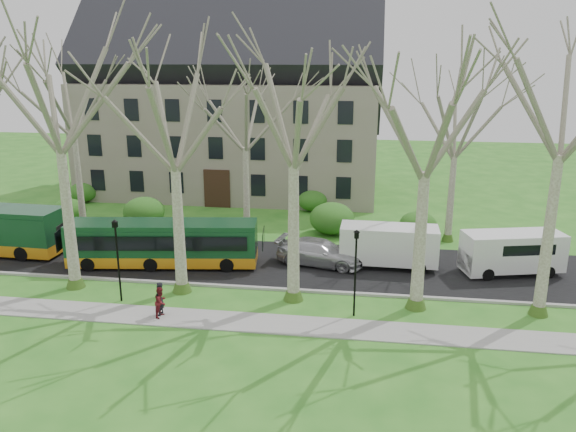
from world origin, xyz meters
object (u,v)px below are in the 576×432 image
at_px(bus_follow, 163,243).
at_px(pedestrian_b, 161,302).
at_px(pedestrian_a, 159,299).
at_px(sedan, 320,252).
at_px(van_a, 388,247).
at_px(van_b, 512,253).

relative_size(bus_follow, pedestrian_b, 7.38).
bearing_deg(pedestrian_a, sedan, 139.96).
relative_size(sedan, pedestrian_b, 3.49).
distance_m(sedan, pedestrian_a, 10.70).
bearing_deg(pedestrian_b, bus_follow, 27.42).
relative_size(van_a, pedestrian_a, 3.38).
bearing_deg(sedan, pedestrian_b, 151.15).
bearing_deg(van_a, pedestrian_b, -141.39).
bearing_deg(bus_follow, pedestrian_a, -79.16).
relative_size(bus_follow, van_a, 1.95).
height_order(bus_follow, van_b, bus_follow).
xyz_separation_m(sedan, pedestrian_b, (-6.97, -8.15, -0.01)).
height_order(bus_follow, sedan, bus_follow).
relative_size(bus_follow, pedestrian_a, 6.60).
distance_m(bus_follow, van_b, 20.46).
distance_m(bus_follow, van_a, 13.48).
bearing_deg(sedan, pedestrian_a, 150.12).
height_order(bus_follow, pedestrian_a, bus_follow).
height_order(van_a, pedestrian_b, van_a).
bearing_deg(pedestrian_b, van_b, -57.04).
xyz_separation_m(van_b, pedestrian_b, (-18.07, -8.31, -0.47)).
bearing_deg(van_b, pedestrian_b, -169.14).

